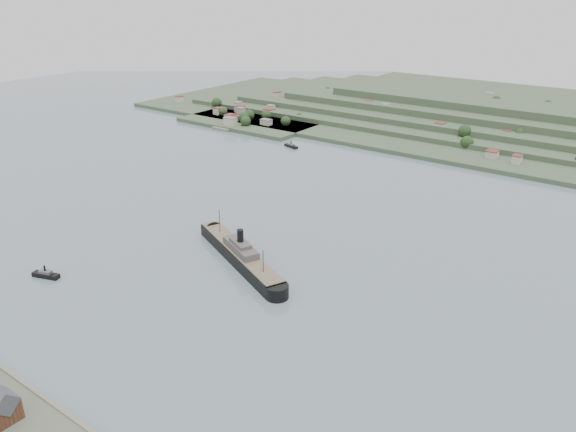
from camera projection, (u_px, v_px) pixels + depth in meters
The scene contains 6 objects.
ground at pixel (242, 246), 341.44m from camera, with size 1400.00×1400.00×0.00m, color slate.
gabled_building at pixel (2, 406), 201.47m from camera, with size 10.40×10.18×14.09m.
far_peninsula at pixel (496, 116), 613.47m from camera, with size 760.00×309.00×30.00m.
steamship at pixel (238, 253), 323.02m from camera, with size 97.10×52.12×24.84m.
tugboat at pixel (46, 275), 304.88m from camera, with size 16.14×9.00×7.03m.
ferry_west at pixel (291, 146), 542.84m from camera, with size 16.95×8.95×6.13m.
Camera 1 is at (204.80, -231.21, 149.32)m, focal length 35.00 mm.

